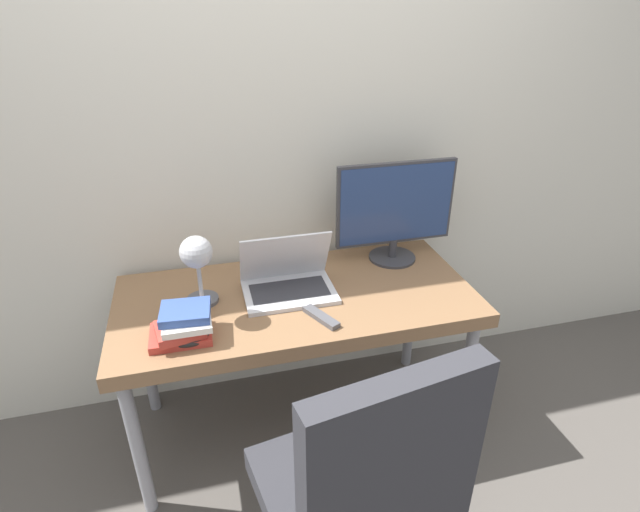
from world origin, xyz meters
The scene contains 10 objects.
ground_plane centered at (0.00, 0.00, 0.00)m, with size 12.00×12.00×0.00m, color #514C47.
wall_back centered at (0.00, 0.74, 1.30)m, with size 8.00×0.05×2.60m.
desk centered at (0.00, 0.34, 0.65)m, with size 1.44×0.68×0.72m.
laptop centered at (-0.03, 0.37, 0.77)m, with size 0.37×0.26×0.25m.
monitor centered at (0.49, 0.54, 0.96)m, with size 0.54×0.21×0.46m.
desk_lamp centered at (-0.37, 0.28, 0.96)m, with size 0.13×0.24×0.34m.
office_chair centered at (0.01, -0.50, 0.58)m, with size 0.63×0.63×1.08m.
book_stack centered at (-0.44, 0.15, 0.77)m, with size 0.22×0.18×0.12m.
tv_remote centered at (0.05, 0.14, 0.73)m, with size 0.11×0.17×0.02m.
game_controller centered at (-0.43, 0.12, 0.74)m, with size 0.15×0.09×0.04m.
Camera 1 is at (-0.34, -1.35, 1.79)m, focal length 28.00 mm.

